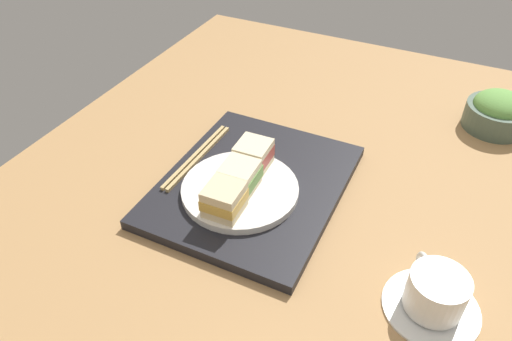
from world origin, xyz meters
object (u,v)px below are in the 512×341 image
(sandwich_plate, at_px, (240,190))
(sandwich_middle, at_px, (240,176))
(sandwich_far, at_px, (224,199))
(coffee_cup, at_px, (435,295))
(salad_bowl, at_px, (498,112))
(chopsticks_pair, at_px, (198,155))
(sandwich_near, at_px, (253,155))

(sandwich_plate, height_order, sandwich_middle, sandwich_middle)
(sandwich_far, height_order, coffee_cup, sandwich_far)
(sandwich_plate, bearing_deg, salad_bowl, 139.13)
(sandwich_far, bearing_deg, sandwich_plate, -175.69)
(sandwich_plate, bearing_deg, chopsticks_pair, -115.01)
(sandwich_near, relative_size, sandwich_far, 1.00)
(sandwich_plate, relative_size, chopsticks_pair, 0.95)
(sandwich_far, relative_size, coffee_cup, 0.48)
(sandwich_middle, bearing_deg, sandwich_plate, -26.57)
(sandwich_near, height_order, sandwich_far, sandwich_far)
(sandwich_plate, xyz_separation_m, sandwich_middle, (-0.00, 0.00, 0.03))
(sandwich_near, height_order, coffee_cup, sandwich_near)
(sandwich_middle, height_order, salad_bowl, salad_bowl)
(sandwich_middle, height_order, chopsticks_pair, sandwich_middle)
(chopsticks_pair, relative_size, coffee_cup, 1.59)
(coffee_cup, bearing_deg, sandwich_plate, -103.26)
(sandwich_near, xyz_separation_m, coffee_cup, (0.15, 0.36, -0.03))
(coffee_cup, bearing_deg, salad_bowl, 175.88)
(salad_bowl, xyz_separation_m, coffee_cup, (0.54, -0.04, -0.01))
(sandwich_plate, bearing_deg, sandwich_far, 4.31)
(sandwich_near, bearing_deg, chopsticks_pair, -85.88)
(sandwich_far, distance_m, salad_bowl, 0.65)
(salad_bowl, relative_size, coffee_cup, 0.95)
(sandwich_far, bearing_deg, salad_bowl, 143.23)
(salad_bowl, height_order, chopsticks_pair, salad_bowl)
(sandwich_near, distance_m, coffee_cup, 0.39)
(sandwich_plate, bearing_deg, sandwich_near, -175.69)
(salad_bowl, bearing_deg, sandwich_near, -45.65)
(chopsticks_pair, bearing_deg, coffee_cup, 73.58)
(coffee_cup, bearing_deg, sandwich_far, -93.00)
(chopsticks_pair, bearing_deg, sandwich_far, 46.07)
(sandwich_middle, distance_m, chopsticks_pair, 0.14)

